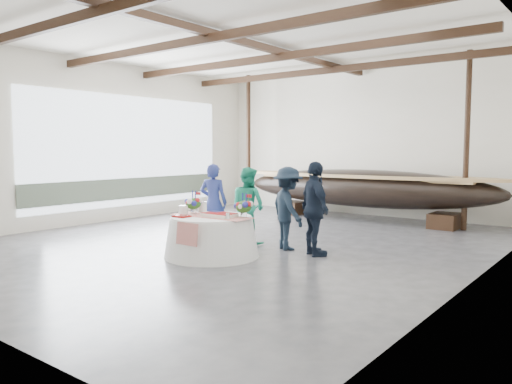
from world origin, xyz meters
The scene contains 14 objects.
floor centered at (0.00, 0.00, 0.00)m, with size 10.00×12.00×0.01m, color #3D3D42.
wall_back centered at (0.00, 6.00, 2.25)m, with size 10.00×0.02×4.50m, color silver.
wall_left centered at (-5.00, 0.00, 2.25)m, with size 0.02×12.00×4.50m, color silver.
wall_right centered at (5.00, 0.00, 2.25)m, with size 0.02×12.00×4.50m, color silver.
ceiling centered at (0.00, 0.00, 4.50)m, with size 10.00×12.00×0.01m, color white.
pavilion_structure centered at (0.00, 0.81, 4.00)m, with size 9.80×11.76×4.50m.
open_bay centered at (-4.95, 1.00, 1.83)m, with size 0.03×7.00×3.20m.
longboat_display centered at (0.68, 4.73, 0.94)m, with size 7.84×1.57×1.47m.
banquet_table centered at (0.53, -1.49, 0.39)m, with size 1.81×1.81×0.78m.
tabletop_items centered at (0.50, -1.38, 0.93)m, with size 1.69×0.95×0.40m.
guest_woman_blue centered at (-0.55, -0.26, 0.87)m, with size 0.63×0.42×1.74m, color navy.
guest_woman_teal centered at (0.29, -0.07, 0.83)m, with size 0.81×0.63×1.67m, color #1C9572.
guest_man_left centered at (1.31, -0.03, 0.85)m, with size 1.10×0.63×1.70m, color black.
guest_man_right centered at (2.06, -0.21, 0.91)m, with size 1.07×0.45×1.83m, color black.
Camera 1 is at (6.97, -8.46, 2.07)m, focal length 35.00 mm.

